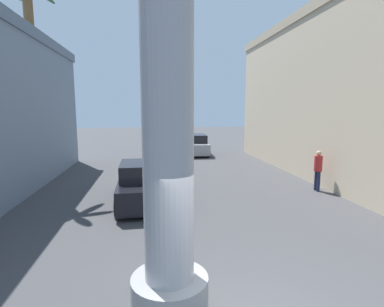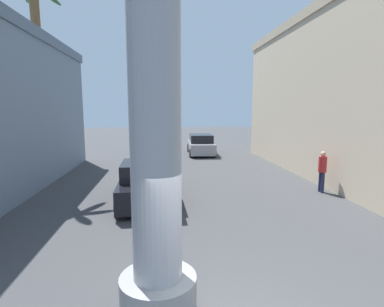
{
  "view_description": "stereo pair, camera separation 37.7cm",
  "coord_description": "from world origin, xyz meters",
  "px_view_note": "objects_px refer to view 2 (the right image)",
  "views": [
    {
      "loc": [
        -1.37,
        -3.92,
        3.52
      ],
      "look_at": [
        0.0,
        6.01,
        2.03
      ],
      "focal_mm": 28.0,
      "sensor_mm": 36.0,
      "label": 1
    },
    {
      "loc": [
        -0.99,
        -3.96,
        3.52
      ],
      "look_at": [
        0.0,
        6.01,
        2.03
      ],
      "focal_mm": 28.0,
      "sensor_mm": 36.0,
      "label": 2
    }
  ],
  "objects_px": {
    "car_far": "(201,145)",
    "pedestrian_mid_right": "(322,168)",
    "car_lead": "(147,183)",
    "palm_tree_mid_left": "(39,70)"
  },
  "relations": [
    {
      "from": "palm_tree_mid_left",
      "to": "pedestrian_mid_right",
      "type": "height_order",
      "value": "palm_tree_mid_left"
    },
    {
      "from": "car_lead",
      "to": "palm_tree_mid_left",
      "type": "bearing_deg",
      "value": 145.73
    },
    {
      "from": "car_far",
      "to": "pedestrian_mid_right",
      "type": "distance_m",
      "value": 11.92
    },
    {
      "from": "car_lead",
      "to": "pedestrian_mid_right",
      "type": "height_order",
      "value": "pedestrian_mid_right"
    },
    {
      "from": "car_lead",
      "to": "car_far",
      "type": "bearing_deg",
      "value": 72.89
    },
    {
      "from": "palm_tree_mid_left",
      "to": "car_far",
      "type": "bearing_deg",
      "value": 44.13
    },
    {
      "from": "car_lead",
      "to": "palm_tree_mid_left",
      "type": "xyz_separation_m",
      "value": [
        -5.0,
        3.4,
        4.6
      ]
    },
    {
      "from": "car_far",
      "to": "pedestrian_mid_right",
      "type": "relative_size",
      "value": 2.49
    },
    {
      "from": "car_lead",
      "to": "palm_tree_mid_left",
      "type": "relative_size",
      "value": 0.52
    },
    {
      "from": "car_lead",
      "to": "car_far",
      "type": "height_order",
      "value": "same"
    }
  ]
}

